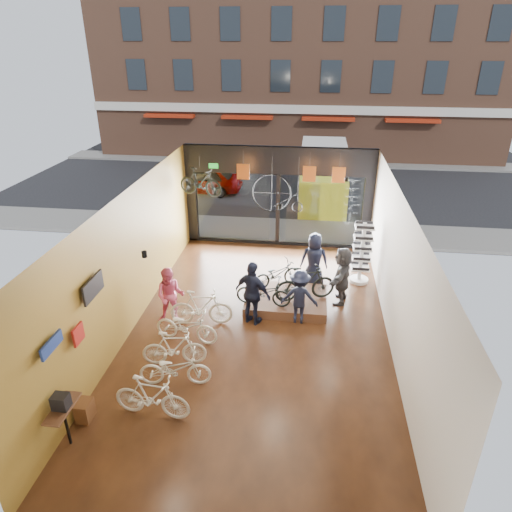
% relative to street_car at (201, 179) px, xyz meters
% --- Properties ---
extents(ground_plane, '(7.00, 12.00, 0.04)m').
position_rel_street_car_xyz_m(ground_plane, '(4.45, -12.00, -0.73)').
color(ground_plane, black).
rests_on(ground_plane, ground).
extents(ceiling, '(7.00, 12.00, 0.04)m').
position_rel_street_car_xyz_m(ceiling, '(4.45, -12.00, 3.11)').
color(ceiling, black).
rests_on(ceiling, ground).
extents(wall_left, '(0.04, 12.00, 3.80)m').
position_rel_street_car_xyz_m(wall_left, '(0.93, -12.00, 1.19)').
color(wall_left, olive).
rests_on(wall_left, ground).
extents(wall_right, '(0.04, 12.00, 3.80)m').
position_rel_street_car_xyz_m(wall_right, '(7.97, -12.00, 1.19)').
color(wall_right, beige).
rests_on(wall_right, ground).
extents(wall_back, '(7.00, 0.04, 3.80)m').
position_rel_street_car_xyz_m(wall_back, '(4.45, -18.02, 1.19)').
color(wall_back, beige).
rests_on(wall_back, ground).
extents(storefront, '(7.00, 0.26, 3.80)m').
position_rel_street_car_xyz_m(storefront, '(4.45, -6.00, 1.19)').
color(storefront, black).
rests_on(storefront, ground).
extents(exit_sign, '(0.35, 0.06, 0.18)m').
position_rel_street_car_xyz_m(exit_sign, '(2.05, -6.12, 2.34)').
color(exit_sign, '#198C26').
rests_on(exit_sign, storefront).
extents(street_road, '(30.00, 18.00, 0.02)m').
position_rel_street_car_xyz_m(street_road, '(4.45, 3.00, -0.72)').
color(street_road, black).
rests_on(street_road, ground).
extents(sidewalk_near, '(30.00, 2.40, 0.12)m').
position_rel_street_car_xyz_m(sidewalk_near, '(4.45, -4.80, -0.65)').
color(sidewalk_near, slate).
rests_on(sidewalk_near, ground).
extents(sidewalk_far, '(30.00, 2.00, 0.12)m').
position_rel_street_car_xyz_m(sidewalk_far, '(4.45, 7.00, -0.65)').
color(sidewalk_far, slate).
rests_on(sidewalk_far, ground).
extents(opposite_building, '(26.00, 5.00, 14.00)m').
position_rel_street_car_xyz_m(opposite_building, '(4.45, 9.50, 6.29)').
color(opposite_building, brown).
rests_on(opposite_building, ground).
extents(street_car, '(4.17, 1.68, 1.42)m').
position_rel_street_car_xyz_m(street_car, '(0.00, 0.00, 0.00)').
color(street_car, gray).
rests_on(street_car, street_road).
extents(box_truck, '(2.19, 6.58, 2.59)m').
position_rel_street_car_xyz_m(box_truck, '(6.19, -1.00, 0.58)').
color(box_truck, silver).
rests_on(box_truck, street_road).
extents(floor_bike_1, '(1.72, 0.61, 1.01)m').
position_rel_street_car_xyz_m(floor_bike_1, '(2.58, -15.34, -0.21)').
color(floor_bike_1, beige).
rests_on(floor_bike_1, ground_plane).
extents(floor_bike_2, '(1.73, 0.80, 0.88)m').
position_rel_street_car_xyz_m(floor_bike_2, '(2.78, -14.31, -0.27)').
color(floor_bike_2, beige).
rests_on(floor_bike_2, ground_plane).
extents(floor_bike_3, '(1.63, 0.70, 0.95)m').
position_rel_street_car_xyz_m(floor_bike_3, '(2.55, -13.61, -0.24)').
color(floor_bike_3, beige).
rests_on(floor_bike_3, ground_plane).
extents(floor_bike_4, '(1.79, 0.85, 0.90)m').
position_rel_street_car_xyz_m(floor_bike_4, '(2.60, -12.63, -0.26)').
color(floor_bike_4, beige).
rests_on(floor_bike_4, ground_plane).
extents(floor_bike_5, '(1.80, 0.70, 1.05)m').
position_rel_street_car_xyz_m(floor_bike_5, '(2.80, -11.80, -0.18)').
color(floor_bike_5, beige).
rests_on(floor_bike_5, ground_plane).
extents(display_platform, '(2.40, 1.80, 0.30)m').
position_rel_street_car_xyz_m(display_platform, '(5.10, -10.51, -0.56)').
color(display_platform, '#462B1B').
rests_on(display_platform, ground_plane).
extents(display_bike_left, '(1.63, 0.67, 0.83)m').
position_rel_street_car_xyz_m(display_bike_left, '(4.47, -11.06, 0.01)').
color(display_bike_left, black).
rests_on(display_bike_left, display_platform).
extents(display_bike_mid, '(1.89, 1.08, 1.09)m').
position_rel_street_car_xyz_m(display_bike_mid, '(5.64, -10.63, 0.14)').
color(display_bike_mid, black).
rests_on(display_bike_mid, display_platform).
extents(display_bike_right, '(1.62, 1.31, 0.83)m').
position_rel_street_car_xyz_m(display_bike_right, '(4.75, -9.90, 0.00)').
color(display_bike_right, black).
rests_on(display_bike_right, display_platform).
extents(customer_1, '(0.89, 0.73, 1.68)m').
position_rel_street_car_xyz_m(customer_1, '(1.94, -11.80, 0.13)').
color(customer_1, '#CC4C72').
rests_on(customer_1, ground_plane).
extents(customer_2, '(1.20, 0.90, 1.90)m').
position_rel_street_car_xyz_m(customer_2, '(4.23, -11.57, 0.24)').
color(customer_2, '#161C33').
rests_on(customer_2, ground_plane).
extents(customer_3, '(1.07, 0.65, 1.61)m').
position_rel_street_car_xyz_m(customer_3, '(5.51, -11.34, 0.09)').
color(customer_3, '#161C33').
rests_on(customer_3, ground_plane).
extents(customer_4, '(0.89, 0.59, 1.81)m').
position_rel_street_car_xyz_m(customer_4, '(5.88, -9.18, 0.20)').
color(customer_4, '#161C33').
rests_on(customer_4, ground_plane).
extents(customer_5, '(0.85, 1.73, 1.79)m').
position_rel_street_car_xyz_m(customer_5, '(6.73, -10.09, 0.18)').
color(customer_5, '#3F3F44').
rests_on(customer_5, ground_plane).
extents(sunglasses_rack, '(0.65, 0.55, 2.08)m').
position_rel_street_car_xyz_m(sunglasses_rack, '(7.40, -8.73, 0.33)').
color(sunglasses_rack, white).
rests_on(sunglasses_rack, ground_plane).
extents(wall_merch, '(0.40, 2.40, 2.60)m').
position_rel_street_car_xyz_m(wall_merch, '(1.07, -15.50, 0.59)').
color(wall_merch, navy).
rests_on(wall_merch, wall_left).
extents(penny_farthing, '(1.67, 0.06, 1.34)m').
position_rel_street_car_xyz_m(penny_farthing, '(4.62, -7.52, 1.79)').
color(penny_farthing, black).
rests_on(penny_farthing, ceiling).
extents(hung_bike, '(1.64, 0.86, 0.95)m').
position_rel_street_car_xyz_m(hung_bike, '(1.95, -7.80, 2.21)').
color(hung_bike, black).
rests_on(hung_bike, ceiling).
extents(jersey_left, '(0.45, 0.03, 0.55)m').
position_rel_street_car_xyz_m(jersey_left, '(3.26, -6.80, 2.34)').
color(jersey_left, '#CC5919').
rests_on(jersey_left, ceiling).
extents(jersey_mid, '(0.45, 0.03, 0.55)m').
position_rel_street_car_xyz_m(jersey_mid, '(5.57, -6.80, 2.34)').
color(jersey_mid, '#CC5919').
rests_on(jersey_mid, ceiling).
extents(jersey_right, '(0.45, 0.03, 0.55)m').
position_rel_street_car_xyz_m(jersey_right, '(6.58, -6.80, 2.34)').
color(jersey_right, '#CC5919').
rests_on(jersey_right, ceiling).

